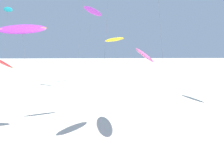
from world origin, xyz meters
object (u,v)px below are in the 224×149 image
object	(u,v)px
flying_kite_2	(8,9)
flying_kite_8	(93,11)
flying_kite_0	(144,54)
flying_kite_9	(115,39)
flying_kite_7	(22,29)

from	to	relation	value
flying_kite_2	flying_kite_8	xyz separation A→B (m)	(20.99, -3.60, -0.80)
flying_kite_0	flying_kite_9	bearing A→B (deg)	92.67
flying_kite_9	flying_kite_8	bearing A→B (deg)	-166.08
flying_kite_2	flying_kite_8	distance (m)	21.31
flying_kite_9	flying_kite_0	bearing A→B (deg)	-87.33
flying_kite_0	flying_kite_9	size ratio (longest dim) A/B	0.84
flying_kite_7	flying_kite_9	xyz separation A→B (m)	(11.18, 33.74, -0.70)
flying_kite_7	flying_kite_8	bearing A→B (deg)	79.46
flying_kite_7	flying_kite_9	world-z (taller)	flying_kite_7
flying_kite_7	flying_kite_8	xyz separation A→B (m)	(6.04, 32.47, 5.81)
flying_kite_2	flying_kite_7	size ratio (longest dim) A/B	1.59
flying_kite_0	flying_kite_2	bearing A→B (deg)	127.52
flying_kite_0	flying_kite_7	bearing A→B (deg)	179.92
flying_kite_2	flying_kite_7	xyz separation A→B (m)	(14.95, -36.07, -6.61)
flying_kite_0	flying_kite_9	world-z (taller)	flying_kite_9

